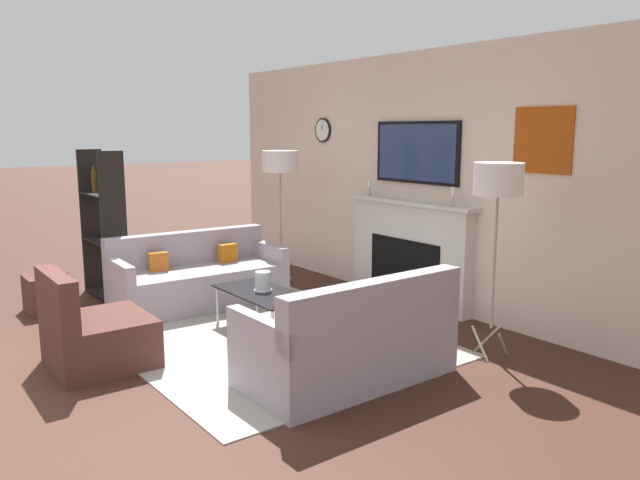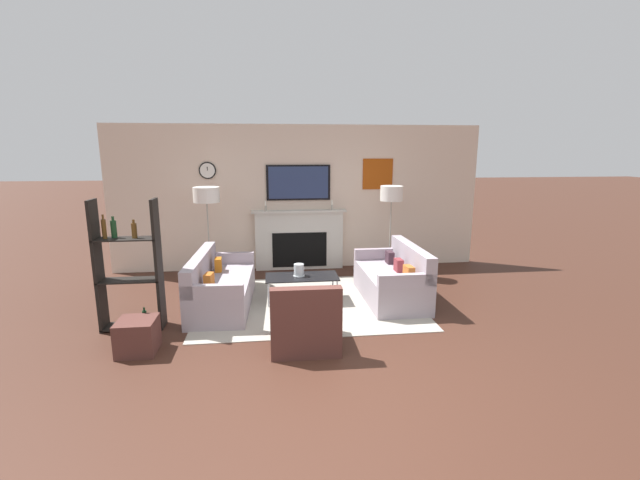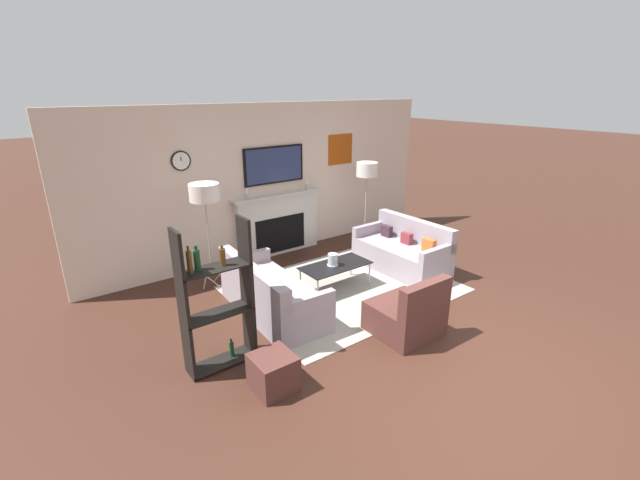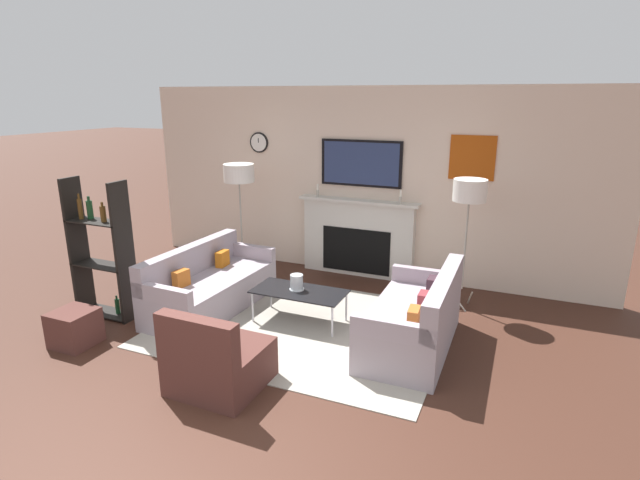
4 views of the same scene
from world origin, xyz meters
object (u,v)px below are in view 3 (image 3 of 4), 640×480
Objects in this scene: hurricane_candle at (333,260)px; ottoman at (273,372)px; floor_lamp_right at (367,171)px; shelf_unit at (216,300)px; floor_lamp_left at (204,194)px; coffee_table at (336,266)px; armchair at (407,315)px; couch_right at (403,252)px; couch_left at (271,295)px.

hurricane_candle is 0.44× the size of ottoman.
floor_lamp_right is 0.98× the size of shelf_unit.
hurricane_candle is 0.11× the size of floor_lamp_left.
floor_lamp_left is 2.97m from ottoman.
floor_lamp_left is 3.18m from floor_lamp_right.
floor_lamp_left is at bearing 79.98° from ottoman.
hurricane_candle is at bearing 37.27° from ottoman.
coffee_table is 0.65× the size of shelf_unit.
coffee_table is 5.88× the size of hurricane_candle.
armchair is 1.55m from coffee_table.
couch_right is 2.06m from armchair.
couch_left is at bearing -175.64° from coffee_table.
shelf_unit is at bearing -169.86° from couch_right.
couch_left is at bearing 179.96° from couch_right.
floor_lamp_right reaches higher than ottoman.
couch_left reaches higher than coffee_table.
floor_lamp_right is 3.91× the size of ottoman.
hurricane_candle is at bearing -38.66° from floor_lamp_left.
armchair is at bearing -3.04° from ottoman.
ottoman is at bearing -142.73° from hurricane_candle.
couch_left is 4.40× the size of ottoman.
couch_left is 1.10× the size of shelf_unit.
hurricane_candle is 2.31m from floor_lamp_right.
couch_right reaches higher than hurricane_candle.
ottoman is at bearing -100.02° from floor_lamp_left.
floor_lamp_left is (-1.50, 1.19, 1.12)m from coffee_table.
couch_right is 1.39m from coffee_table.
ottoman is (-1.97, -1.44, -0.17)m from coffee_table.
floor_lamp_right is at bearing 26.26° from shelf_unit.
floor_lamp_left is at bearing 103.27° from couch_left.
hurricane_candle is at bearing 153.85° from coffee_table.
ottoman is (-1.88, 0.10, -0.07)m from armchair.
floor_lamp_left is 1.01× the size of floor_lamp_right.
shelf_unit reaches higher than couch_left.
hurricane_candle is at bearing 88.39° from armchair.
floor_lamp_left is at bearing 141.65° from coffee_table.
coffee_table is 0.67× the size of floor_lamp_right.
armchair is 0.49× the size of floor_lamp_left.
floor_lamp_right reaches higher than couch_right.
floor_lamp_right reaches higher than coffee_table.
couch_left is 1.13× the size of floor_lamp_right.
couch_right is at bearing 21.94° from ottoman.
couch_right is 2.01× the size of armchair.
couch_right is 0.97× the size of shelf_unit.
shelf_unit reaches higher than floor_lamp_right.
hurricane_candle is 2.43m from ottoman.
couch_right is 3.87× the size of ottoman.
couch_left reaches higher than ottoman.
couch_right is 1.76m from floor_lamp_right.
hurricane_candle is (0.04, 1.56, 0.21)m from armchair.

